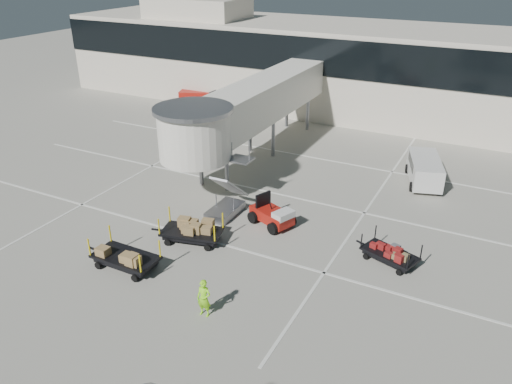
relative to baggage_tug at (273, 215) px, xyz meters
The scene contains 11 objects.
ground 5.49m from the baggage_tug, 107.73° to the right, with size 140.00×140.00×0.00m, color #A29F91.
lane_markings 4.79m from the baggage_tug, 119.34° to the left, with size 40.00×30.00×0.02m.
terminal 25.07m from the baggage_tug, 94.65° to the left, with size 64.00×12.11×15.20m.
jet_bridge 9.75m from the baggage_tug, 128.53° to the left, with size 5.70×20.40×6.03m.
baggage_tug is the anchor object (origin of this frame).
suitcase_cart 6.98m from the baggage_tug, ahead, with size 3.47×2.21×1.34m.
box_cart_near 4.73m from the baggage_tug, 129.49° to the right, with size 4.06×2.33×1.56m.
box_cart_far 8.50m from the baggage_tug, 122.06° to the right, with size 4.09×1.67×1.60m.
ground_worker 8.56m from the baggage_tug, 84.53° to the right, with size 0.65×0.42×1.78m, color #80E017.
minivan 12.03m from the baggage_tug, 56.82° to the left, with size 3.14×4.93×1.74m.
belt_loader 25.56m from the baggage_tug, 132.60° to the left, with size 4.34×2.79×1.96m.
Camera 1 is at (12.35, -17.59, 14.29)m, focal length 35.00 mm.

